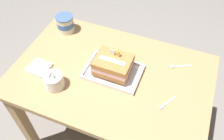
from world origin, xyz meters
The scene contains 9 objects.
ground_plane centered at (0.00, 0.00, 0.00)m, with size 8.00×8.00×0.00m, color gray.
dining_table centered at (0.00, 0.00, 0.65)m, with size 1.14×0.75×0.77m.
foil_tray centered at (0.01, 0.01, 0.77)m, with size 0.32×0.22×0.02m.
birthday_cake centered at (0.01, 0.01, 0.84)m, with size 0.20×0.16×0.15m.
bowl_stack centered at (-0.26, -0.19, 0.81)m, with size 0.11×0.11×0.12m.
ice_cream_tub centered at (-0.43, 0.24, 0.83)m, with size 0.11×0.11×0.12m.
serving_spoon_near_tray centered at (0.33, 0.19, 0.77)m, with size 0.13×0.08×0.01m.
serving_spoon_by_bowls centered at (0.34, -0.10, 0.77)m, with size 0.07×0.11×0.01m.
napkin_pile centered at (-0.41, -0.12, 0.78)m, with size 0.12×0.12×0.02m.
Camera 1 is at (0.33, -0.81, 1.83)m, focal length 38.11 mm.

